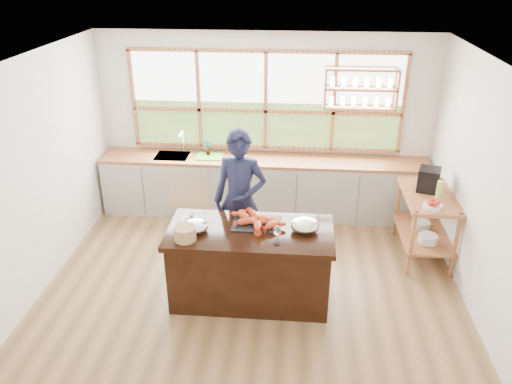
# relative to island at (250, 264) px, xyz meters

# --- Properties ---
(ground_plane) EXTENTS (5.00, 5.00, 0.00)m
(ground_plane) POSITION_rel_island_xyz_m (0.00, 0.20, -0.45)
(ground_plane) COLOR #986C44
(room_shell) EXTENTS (5.02, 4.52, 2.71)m
(room_shell) POSITION_rel_island_xyz_m (0.02, 0.71, 1.30)
(room_shell) COLOR white
(room_shell) RESTS_ON ground_plane
(back_counter) EXTENTS (4.90, 0.63, 0.90)m
(back_counter) POSITION_rel_island_xyz_m (-0.02, 2.14, 0.00)
(back_counter) COLOR #A9A7A0
(back_counter) RESTS_ON ground_plane
(right_shelf_unit) EXTENTS (0.62, 1.10, 0.90)m
(right_shelf_unit) POSITION_rel_island_xyz_m (2.19, 1.09, 0.15)
(right_shelf_unit) COLOR #A3562F
(right_shelf_unit) RESTS_ON ground_plane
(island) EXTENTS (1.85, 0.90, 0.90)m
(island) POSITION_rel_island_xyz_m (0.00, 0.00, 0.00)
(island) COLOR black
(island) RESTS_ON ground_plane
(cook) EXTENTS (0.71, 0.51, 1.82)m
(cook) POSITION_rel_island_xyz_m (-0.19, 0.71, 0.46)
(cook) COLOR #171832
(cook) RESTS_ON ground_plane
(potted_plant) EXTENTS (0.15, 0.13, 0.25)m
(potted_plant) POSITION_rel_island_xyz_m (-0.86, 2.20, 0.57)
(potted_plant) COLOR slate
(potted_plant) RESTS_ON back_counter
(cutting_board) EXTENTS (0.41, 0.31, 0.01)m
(cutting_board) POSITION_rel_island_xyz_m (-0.82, 2.14, 0.45)
(cutting_board) COLOR green
(cutting_board) RESTS_ON back_counter
(espresso_machine) EXTENTS (0.33, 0.35, 0.30)m
(espresso_machine) POSITION_rel_island_xyz_m (2.19, 1.24, 0.60)
(espresso_machine) COLOR black
(espresso_machine) RESTS_ON right_shelf_unit
(wine_bottle) EXTENTS (0.09, 0.09, 0.28)m
(wine_bottle) POSITION_rel_island_xyz_m (2.24, 0.90, 0.59)
(wine_bottle) COLOR #A8BF57
(wine_bottle) RESTS_ON right_shelf_unit
(fruit_bowl) EXTENTS (0.23, 0.23, 0.11)m
(fruit_bowl) POSITION_rel_island_xyz_m (2.14, 0.72, 0.49)
(fruit_bowl) COLOR silver
(fruit_bowl) RESTS_ON right_shelf_unit
(slate_board) EXTENTS (0.55, 0.40, 0.02)m
(slate_board) POSITION_rel_island_xyz_m (0.06, 0.14, 0.45)
(slate_board) COLOR black
(slate_board) RESTS_ON island
(lobster_pile) EXTENTS (0.55, 0.48, 0.08)m
(lobster_pile) POSITION_rel_island_xyz_m (0.06, 0.13, 0.50)
(lobster_pile) COLOR #CA5515
(lobster_pile) RESTS_ON slate_board
(mixing_bowl_left) EXTENTS (0.29, 0.29, 0.14)m
(mixing_bowl_left) POSITION_rel_island_xyz_m (-0.60, -0.07, 0.51)
(mixing_bowl_left) COLOR silver
(mixing_bowl_left) RESTS_ON island
(mixing_bowl_right) EXTENTS (0.32, 0.32, 0.15)m
(mixing_bowl_right) POSITION_rel_island_xyz_m (0.60, 0.05, 0.51)
(mixing_bowl_right) COLOR silver
(mixing_bowl_right) RESTS_ON island
(wine_glass) EXTENTS (0.08, 0.08, 0.22)m
(wine_glass) POSITION_rel_island_xyz_m (0.31, -0.27, 0.61)
(wine_glass) COLOR white
(wine_glass) RESTS_ON island
(wicker_basket) EXTENTS (0.24, 0.24, 0.15)m
(wicker_basket) POSITION_rel_island_xyz_m (-0.67, -0.26, 0.52)
(wicker_basket) COLOR tan
(wicker_basket) RESTS_ON island
(parchment_roll) EXTENTS (0.13, 0.31, 0.08)m
(parchment_roll) POSITION_rel_island_xyz_m (-0.75, 0.13, 0.49)
(parchment_roll) COLOR white
(parchment_roll) RESTS_ON island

